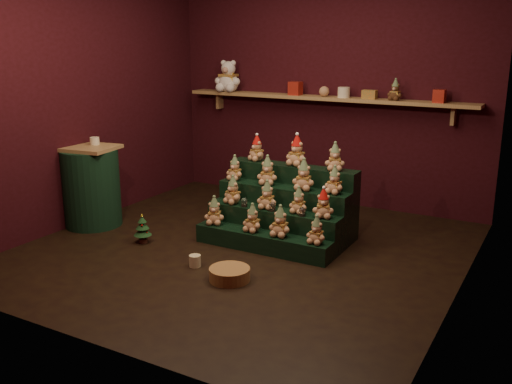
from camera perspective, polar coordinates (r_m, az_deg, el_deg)
The scene contains 41 objects.
ground at distance 5.56m, azimuth -1.31°, elevation -5.83°, with size 4.00×4.00×0.00m, color black.
back_wall at distance 7.06m, azimuth 7.27°, elevation 10.25°, with size 4.00×0.10×2.80m, color black.
front_wall at distance 3.63m, azimuth -18.20°, elevation 4.99°, with size 4.00×0.10×2.80m, color black.
left_wall at distance 6.51m, azimuth -17.32°, elevation 9.28°, with size 0.10×4.00×2.80m, color black.
right_wall at distance 4.54m, azimuth 21.60°, elevation 6.60°, with size 0.10×4.00×2.80m, color black.
back_shelf at distance 6.90m, azimuth 6.67°, elevation 9.28°, with size 3.60×0.26×0.24m.
riser_tier_front at distance 5.52m, azimuth 0.63°, elevation -5.00°, with size 1.40×0.22×0.18m, color black.
riser_tier_midfront at distance 5.67m, azimuth 1.71°, elevation -3.47°, with size 1.40×0.22×0.36m, color black.
riser_tier_midback at distance 5.83m, azimuth 2.72°, elevation -2.03°, with size 1.40×0.22×0.54m, color black.
riser_tier_back at distance 5.99m, azimuth 3.68°, elevation -0.66°, with size 1.40×0.22×0.72m, color black.
teddy_0 at distance 5.72m, azimuth -4.19°, elevation -1.86°, with size 0.20×0.18×0.28m, color tan, non-canonical shape.
teddy_1 at distance 5.49m, azimuth -0.35°, elevation -2.62°, with size 0.19×0.17×0.27m, color tan, non-canonical shape.
teddy_2 at distance 5.36m, azimuth 2.44°, elevation -2.95°, with size 0.21×0.19×0.29m, color tan, non-canonical shape.
teddy_3 at distance 5.21m, azimuth 6.08°, elevation -3.80°, with size 0.18×0.17×0.26m, color tan, non-canonical shape.
teddy_4 at distance 5.78m, azimuth -2.31°, elevation 0.21°, with size 0.20×0.18×0.28m, color tan, non-canonical shape.
teddy_5 at distance 5.60m, azimuth 1.12°, elevation -0.30°, with size 0.20×0.18×0.28m, color tan, non-canonical shape.
teddy_6 at distance 5.47m, azimuth 4.30°, elevation -0.84°, with size 0.18×0.16×0.26m, color tan, non-canonical shape.
teddy_7 at distance 5.36m, azimuth 6.75°, elevation -1.13°, with size 0.20×0.18×0.28m, color tan, non-canonical shape.
teddy_8 at distance 6.00m, azimuth -2.13°, elevation 2.42°, with size 0.18×0.17×0.26m, color tan, non-canonical shape.
teddy_9 at distance 5.81m, azimuth 1.16°, elevation 2.17°, with size 0.21×0.19×0.29m, color tan, non-canonical shape.
teddy_10 at distance 5.61m, azimuth 4.80°, elevation 1.73°, with size 0.22×0.20×0.31m, color tan, non-canonical shape.
teddy_11 at distance 5.52m, azimuth 7.87°, elevation 1.19°, with size 0.19×0.17×0.27m, color tan, non-canonical shape.
teddy_12 at distance 6.09m, azimuth 0.10°, elevation 4.41°, with size 0.19×0.17×0.27m, color tan, non-canonical shape.
teddy_13 at distance 5.86m, azimuth 4.11°, elevation 4.15°, with size 0.22×0.20×0.31m, color tan, non-canonical shape.
teddy_14 at distance 5.69m, azimuth 7.90°, elevation 3.52°, with size 0.20×0.18×0.27m, color tan, non-canonical shape.
snow_globe_a at distance 5.69m, azimuth -1.18°, elevation -1.03°, with size 0.07×0.07×0.09m.
snow_globe_b at distance 5.54m, azimuth 1.65°, elevation -1.46°, with size 0.07×0.07×0.09m.
snow_globe_c at distance 5.41m, azimuth 4.65°, elevation -1.96°, with size 0.07×0.07×0.09m.
side_table at distance 6.43m, azimuth -16.15°, elevation 0.54°, with size 0.64×0.61×0.88m.
table_ornament at distance 6.39m, azimuth -15.84°, elevation 4.94°, with size 0.10×0.10×0.08m, color beige.
mini_christmas_tree at distance 5.82m, azimuth -11.28°, elevation -3.61°, with size 0.18×0.18×0.30m.
mug_left at distance 5.19m, azimuth -6.12°, elevation -6.86°, with size 0.11×0.11×0.11m, color beige.
mug_right at distance 4.86m, azimuth -1.38°, elevation -8.42°, with size 0.10×0.10×0.10m, color beige.
wicker_basket at distance 4.89m, azimuth -2.66°, elevation -8.21°, with size 0.35×0.35×0.11m, color olive.
white_bear at distance 7.45m, azimuth -2.78°, elevation 11.90°, with size 0.35×0.32×0.50m, color white, non-canonical shape.
brown_bear at distance 6.57m, azimuth 13.76°, elevation 9.89°, with size 0.16×0.15×0.23m, color #4A2B18, non-canonical shape.
gift_tin_red_a at distance 7.01m, azimuth 3.97°, elevation 10.30°, with size 0.14×0.14×0.16m, color #B1291B.
gift_tin_cream at distance 6.77m, azimuth 8.77°, elevation 9.82°, with size 0.14×0.14×0.12m, color beige.
gift_tin_red_b at distance 6.47m, azimuth 17.87°, elevation 9.12°, with size 0.12×0.12×0.14m, color #B1291B.
shelf_plush_ball at distance 6.86m, azimuth 6.83°, elevation 9.96°, with size 0.12×0.12×0.12m, color tan.
scarf_gift_box at distance 6.67m, azimuth 11.28°, elevation 9.54°, with size 0.16×0.10×0.10m, color orange.
Camera 1 is at (2.65, -4.46, 2.00)m, focal length 40.00 mm.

